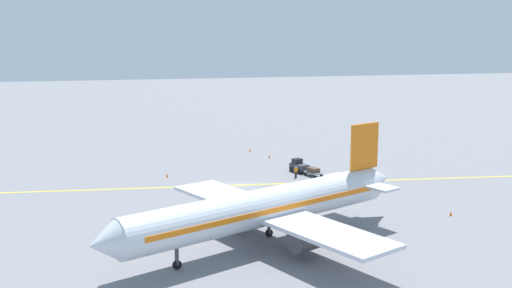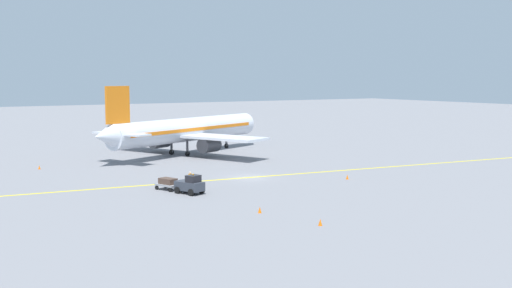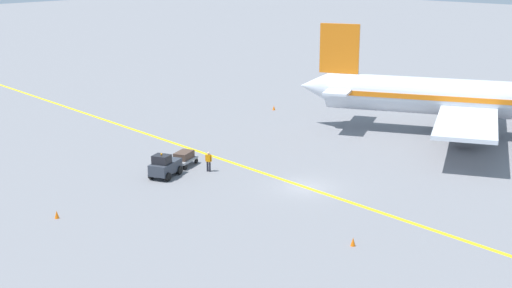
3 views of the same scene
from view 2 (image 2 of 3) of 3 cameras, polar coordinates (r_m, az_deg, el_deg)
name	(u,v)px [view 2 (image 2 of 3)]	position (r m, az deg, el deg)	size (l,w,h in m)	color
ground_plane	(249,177)	(70.52, -0.69, -3.21)	(400.00, 400.00, 0.00)	slate
apron_yellow_centreline	(249,177)	(70.52, -0.69, -3.21)	(0.40, 120.00, 0.01)	yellow
airplane_at_gate	(186,130)	(91.82, -6.69, 1.30)	(27.69, 33.66, 10.60)	silver
baggage_tug_dark	(190,185)	(60.94, -6.29, -3.90)	(3.33, 2.54, 2.11)	#333842
baggage_cart_trailing	(168,183)	(63.32, -8.39, -3.67)	(2.92, 2.20, 1.24)	gray
ground_crew_worker	(190,179)	(64.62, -6.29, -3.31)	(0.34, 0.54, 1.68)	#23232D
traffic_cone_near_nose	(320,222)	(48.11, 6.14, -7.42)	(0.32, 0.32, 0.55)	orange
traffic_cone_mid_apron	(347,177)	(70.04, 8.69, -3.12)	(0.32, 0.32, 0.55)	orange
traffic_cone_by_wingtip	(39,167)	(81.65, -19.94, -2.09)	(0.32, 0.32, 0.55)	orange
traffic_cone_far_edge	(260,210)	(52.20, 0.36, -6.29)	(0.32, 0.32, 0.55)	orange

